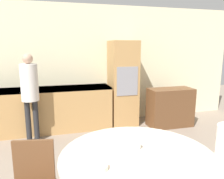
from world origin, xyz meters
TOP-DOWN VIEW (x-y plane):
  - wall_back at (0.00, 4.72)m, footprint 6.97×0.05m
  - kitchen_counter at (-1.16, 4.37)m, footprint 2.94×0.60m
  - oven_unit at (0.63, 4.38)m, footprint 0.57×0.59m
  - sideboard at (1.58, 3.97)m, footprint 0.95×0.45m
  - dining_table at (-0.15, 1.56)m, footprint 1.39×1.39m
  - person_standing at (-1.25, 3.88)m, footprint 0.30×0.30m
  - cup at (-0.12, 1.66)m, footprint 0.08×0.08m
  - bowl_centre at (-0.54, 1.43)m, footprint 0.17×0.17m

SIDE VIEW (x-z plane):
  - sideboard at x=1.58m, z-range 0.00..0.83m
  - kitchen_counter at x=-1.16m, z-range 0.01..0.90m
  - dining_table at x=-0.15m, z-range 0.16..0.92m
  - bowl_centre at x=-0.54m, z-range 0.76..0.80m
  - cup at x=-0.12m, z-range 0.76..0.85m
  - oven_unit at x=0.63m, z-range 0.00..1.83m
  - person_standing at x=-1.25m, z-range 0.20..1.79m
  - wall_back at x=0.00m, z-range 0.00..2.60m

